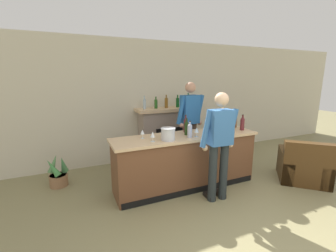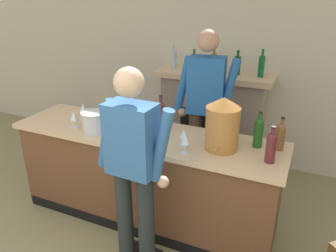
{
  "view_description": "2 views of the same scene",
  "coord_description": "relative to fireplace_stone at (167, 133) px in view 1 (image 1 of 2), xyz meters",
  "views": [
    {
      "loc": [
        -1.94,
        -1.24,
        1.92
      ],
      "look_at": [
        -0.3,
        2.46,
        1.05
      ],
      "focal_mm": 24.0,
      "sensor_mm": 36.0,
      "label": 1
    },
    {
      "loc": [
        1.23,
        -0.37,
        2.18
      ],
      "look_at": [
        -0.06,
        2.49,
        0.87
      ],
      "focal_mm": 35.0,
      "sensor_mm": 36.0,
      "label": 2
    }
  ],
  "objects": [
    {
      "name": "ice_bucket_steel",
      "position": [
        -0.67,
        -1.58,
        0.41
      ],
      "size": [
        0.23,
        0.23,
        0.2
      ],
      "color": "silver",
      "rests_on": "bar_counter"
    },
    {
      "name": "wine_bottle_rose_blush",
      "position": [
        0.77,
        -1.27,
        0.46
      ],
      "size": [
        0.08,
        0.08,
        0.31
      ],
      "color": "#1E5119",
      "rests_on": "bar_counter"
    },
    {
      "name": "person_bartender",
      "position": [
        0.15,
        -0.82,
        0.39
      ],
      "size": [
        0.65,
        0.34,
        1.84
      ],
      "color": "brown",
      "rests_on": "ground_plane"
    },
    {
      "name": "fireplace_stone",
      "position": [
        0.0,
        0.0,
        0.0
      ],
      "size": [
        1.43,
        0.52,
        1.56
      ],
      "color": "gray",
      "rests_on": "ground_plane"
    },
    {
      "name": "copper_dispenser",
      "position": [
        0.5,
        -1.43,
        0.54
      ],
      "size": [
        0.28,
        0.32,
        0.45
      ],
      "color": "#AF7134",
      "rests_on": "bar_counter"
    },
    {
      "name": "wine_bottle_cabernet_heavy",
      "position": [
        -0.24,
        -1.39,
        0.45
      ],
      "size": [
        0.07,
        0.07,
        0.29
      ],
      "color": "#1E3413",
      "rests_on": "bar_counter"
    },
    {
      "name": "wine_glass_front_left",
      "position": [
        0.2,
        -1.52,
        0.43
      ],
      "size": [
        0.07,
        0.07,
        0.16
      ],
      "color": "silver",
      "rests_on": "bar_counter"
    },
    {
      "name": "person_customer",
      "position": [
        -0.01,
        -2.02,
        0.31
      ],
      "size": [
        0.66,
        0.31,
        1.71
      ],
      "color": "#23292B",
      "rests_on": "ground_plane"
    },
    {
      "name": "armchair_black",
      "position": [
        1.87,
        -2.14,
        -0.36
      ],
      "size": [
        1.14,
        1.14,
        0.82
      ],
      "color": "#472D14",
      "rests_on": "ground_plane"
    },
    {
      "name": "wine_glass_by_dispenser",
      "position": [
        -0.92,
        -1.56,
        0.42
      ],
      "size": [
        0.07,
        0.07,
        0.16
      ],
      "color": "silver",
      "rests_on": "bar_counter"
    },
    {
      "name": "potted_plant_corner",
      "position": [
        -2.35,
        -0.48,
        -0.41
      ],
      "size": [
        0.41,
        0.42,
        0.59
      ],
      "color": "#8E6544",
      "rests_on": "ground_plane"
    },
    {
      "name": "wine_glass_back_row",
      "position": [
        0.25,
        -1.63,
        0.44
      ],
      "size": [
        0.07,
        0.07,
        0.18
      ],
      "color": "silver",
      "rests_on": "bar_counter"
    },
    {
      "name": "bar_counter",
      "position": [
        -0.25,
        -1.41,
        -0.16
      ],
      "size": [
        2.6,
        0.69,
        0.95
      ],
      "color": "brown",
      "rests_on": "ground_plane"
    },
    {
      "name": "wine_glass_near_bucket",
      "position": [
        -1.01,
        -1.31,
        0.42
      ],
      "size": [
        0.07,
        0.07,
        0.15
      ],
      "color": "silver",
      "rests_on": "bar_counter"
    },
    {
      "name": "wall_back_panel",
      "position": [
        -0.13,
        0.26,
        0.74
      ],
      "size": [
        12.0,
        0.07,
        2.75
      ],
      "color": "beige",
      "rests_on": "ground_plane"
    },
    {
      "name": "wine_bottle_port_short",
      "position": [
        0.94,
        -1.25,
        0.44
      ],
      "size": [
        0.08,
        0.08,
        0.29
      ],
      "color": "brown",
      "rests_on": "bar_counter"
    },
    {
      "name": "wine_glass_mid_counter",
      "position": [
        -0.15,
        -1.58,
        0.43
      ],
      "size": [
        0.07,
        0.07,
        0.16
      ],
      "color": "silver",
      "rests_on": "bar_counter"
    },
    {
      "name": "wine_bottle_chardonnay_pale",
      "position": [
        -0.27,
        -1.56,
        0.44
      ],
      "size": [
        0.08,
        0.08,
        0.28
      ],
      "color": "#ADB0C2",
      "rests_on": "bar_counter"
    },
    {
      "name": "wine_bottle_merlot_tall",
      "position": [
        -0.16,
        -1.22,
        0.46
      ],
      "size": [
        0.07,
        0.07,
        0.32
      ],
      "color": "#532528",
      "rests_on": "bar_counter"
    },
    {
      "name": "wine_bottle_burgundy_dark",
      "position": [
        0.9,
        -1.5,
        0.45
      ],
      "size": [
        0.08,
        0.08,
        0.3
      ],
      "color": "#5A2025",
      "rests_on": "bar_counter"
    }
  ]
}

